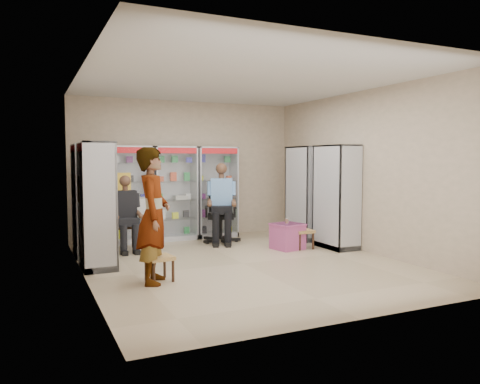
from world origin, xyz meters
name	(u,v)px	position (x,y,z in m)	size (l,w,h in m)	color
floor	(243,263)	(0.00, 0.00, 0.00)	(6.00, 6.00, 0.00)	tan
room_shell	(243,144)	(0.00, 0.00, 1.97)	(5.02, 6.02, 3.01)	#C0A98E
cabinet_back_left	(130,195)	(-1.30, 2.73, 1.00)	(0.90, 0.50, 2.00)	#ADB0B4
cabinet_back_mid	(175,193)	(-0.35, 2.73, 1.00)	(0.90, 0.50, 2.00)	#B4B7BC
cabinet_back_right	(216,192)	(0.60, 2.73, 1.00)	(0.90, 0.50, 2.00)	silver
cabinet_right_far	(306,193)	(2.23, 1.60, 1.00)	(0.50, 0.90, 2.00)	#A6A8AD
cabinet_right_near	(336,197)	(2.23, 0.50, 1.00)	(0.50, 0.90, 2.00)	#9E9FA4
cabinet_left_far	(88,200)	(-2.23, 1.80, 1.00)	(0.50, 0.90, 2.00)	#A1A4A8
cabinet_left_near	(97,205)	(-2.23, 0.70, 1.00)	(0.50, 0.90, 2.00)	#B1B3B9
wooden_chair	(125,225)	(-1.55, 2.00, 0.47)	(0.42, 0.42, 0.94)	#321D13
seated_customer	(125,215)	(-1.55, 1.95, 0.67)	(0.44, 0.60, 1.34)	black
office_chair	(221,213)	(0.43, 2.04, 0.61)	(0.66, 0.66, 1.21)	black
seated_shopkeeper	(221,205)	(0.43, 1.99, 0.77)	(0.51, 0.71, 1.54)	#75ABE8
pink_trunk	(288,236)	(1.30, 0.77, 0.25)	(0.52, 0.50, 0.50)	#C34E94
tea_glass	(287,221)	(1.30, 0.80, 0.54)	(0.07, 0.07, 0.09)	#632708
woven_stool_a	(302,239)	(1.59, 0.69, 0.18)	(0.37, 0.37, 0.37)	#AA8148
woven_stool_b	(159,268)	(-1.55, -0.51, 0.18)	(0.36, 0.36, 0.36)	#B1744A
standing_man	(153,216)	(-1.64, -0.58, 0.95)	(0.69, 0.45, 1.89)	gray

